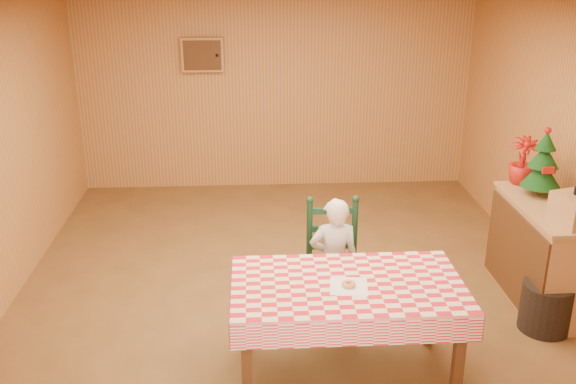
{
  "coord_description": "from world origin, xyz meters",
  "views": [
    {
      "loc": [
        -0.31,
        -5.13,
        2.98
      ],
      "look_at": [
        0.0,
        0.2,
        0.95
      ],
      "focal_mm": 40.0,
      "sensor_mm": 36.0,
      "label": 1
    }
  ],
  "objects_px": {
    "seated_child": "(334,262)",
    "christmas_tree": "(543,165)",
    "ladder_chair": "(333,265)",
    "storage_bin": "(546,307)",
    "dining_table": "(347,293)",
    "shelf_unit": "(542,254)",
    "crate": "(576,209)"
  },
  "relations": [
    {
      "from": "seated_child",
      "to": "crate",
      "type": "distance_m",
      "value": 1.96
    },
    {
      "from": "dining_table",
      "to": "storage_bin",
      "type": "xyz_separation_m",
      "value": [
        1.75,
        0.51,
        -0.48
      ]
    },
    {
      "from": "shelf_unit",
      "to": "storage_bin",
      "type": "distance_m",
      "value": 0.54
    },
    {
      "from": "ladder_chair",
      "to": "crate",
      "type": "distance_m",
      "value": 1.98
    },
    {
      "from": "christmas_tree",
      "to": "ladder_chair",
      "type": "bearing_deg",
      "value": -167.18
    },
    {
      "from": "seated_child",
      "to": "storage_bin",
      "type": "xyz_separation_m",
      "value": [
        1.75,
        -0.22,
        -0.35
      ]
    },
    {
      "from": "ladder_chair",
      "to": "crate",
      "type": "bearing_deg",
      "value": -6.67
    },
    {
      "from": "crate",
      "to": "shelf_unit",
      "type": "bearing_deg",
      "value": 91.23
    },
    {
      "from": "ladder_chair",
      "to": "shelf_unit",
      "type": "bearing_deg",
      "value": 5.46
    },
    {
      "from": "ladder_chair",
      "to": "storage_bin",
      "type": "height_order",
      "value": "ladder_chair"
    },
    {
      "from": "dining_table",
      "to": "seated_child",
      "type": "xyz_separation_m",
      "value": [
        -0.0,
        0.73,
        -0.13
      ]
    },
    {
      "from": "ladder_chair",
      "to": "storage_bin",
      "type": "xyz_separation_m",
      "value": [
        1.75,
        -0.27,
        -0.3
      ]
    },
    {
      "from": "shelf_unit",
      "to": "crate",
      "type": "xyz_separation_m",
      "value": [
        0.01,
        -0.4,
        0.59
      ]
    },
    {
      "from": "christmas_tree",
      "to": "storage_bin",
      "type": "bearing_deg",
      "value": -101.11
    },
    {
      "from": "seated_child",
      "to": "crate",
      "type": "bearing_deg",
      "value": 175.04
    },
    {
      "from": "dining_table",
      "to": "crate",
      "type": "bearing_deg",
      "value": 16.72
    },
    {
      "from": "dining_table",
      "to": "storage_bin",
      "type": "bearing_deg",
      "value": 16.38
    },
    {
      "from": "seated_child",
      "to": "crate",
      "type": "height_order",
      "value": "crate"
    },
    {
      "from": "ladder_chair",
      "to": "seated_child",
      "type": "bearing_deg",
      "value": -90.0
    },
    {
      "from": "ladder_chair",
      "to": "crate",
      "type": "xyz_separation_m",
      "value": [
        1.89,
        -0.22,
        0.55
      ]
    },
    {
      "from": "shelf_unit",
      "to": "dining_table",
      "type": "bearing_deg",
      "value": -152.76
    },
    {
      "from": "shelf_unit",
      "to": "christmas_tree",
      "type": "distance_m",
      "value": 0.79
    },
    {
      "from": "dining_table",
      "to": "shelf_unit",
      "type": "height_order",
      "value": "shelf_unit"
    },
    {
      "from": "seated_child",
      "to": "storage_bin",
      "type": "distance_m",
      "value": 1.8
    },
    {
      "from": "seated_child",
      "to": "christmas_tree",
      "type": "bearing_deg",
      "value": -165.55
    },
    {
      "from": "crate",
      "to": "christmas_tree",
      "type": "xyz_separation_m",
      "value": [
        -0.0,
        0.65,
        0.16
      ]
    },
    {
      "from": "dining_table",
      "to": "crate",
      "type": "height_order",
      "value": "crate"
    },
    {
      "from": "ladder_chair",
      "to": "seated_child",
      "type": "relative_size",
      "value": 0.96
    },
    {
      "from": "dining_table",
      "to": "ladder_chair",
      "type": "distance_m",
      "value": 0.81
    },
    {
      "from": "seated_child",
      "to": "crate",
      "type": "relative_size",
      "value": 3.75
    },
    {
      "from": "ladder_chair",
      "to": "christmas_tree",
      "type": "distance_m",
      "value": 2.06
    },
    {
      "from": "ladder_chair",
      "to": "storage_bin",
      "type": "relative_size",
      "value": 2.59
    }
  ]
}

